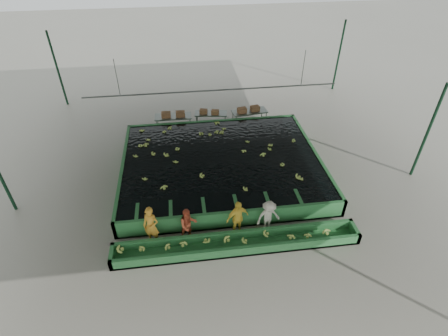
{
  "coord_description": "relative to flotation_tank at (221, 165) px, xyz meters",
  "views": [
    {
      "loc": [
        -1.8,
        -12.85,
        11.1
      ],
      "look_at": [
        0.0,
        0.5,
        1.0
      ],
      "focal_mm": 28.0,
      "sensor_mm": 36.0,
      "label": 1
    }
  ],
  "objects": [
    {
      "name": "shed_posts",
      "position": [
        0.0,
        -1.5,
        2.05
      ],
      "size": [
        20.0,
        22.0,
        5.0
      ],
      "primitive_type": null,
      "color": "black",
      "rests_on": "ground"
    },
    {
      "name": "cableway_rail",
      "position": [
        0.0,
        3.5,
        2.55
      ],
      "size": [
        0.08,
        0.08,
        14.0
      ],
      "primitive_type": "cylinder",
      "color": "#59605B",
      "rests_on": "shed_roof"
    },
    {
      "name": "rail_hanger_left",
      "position": [
        -5.0,
        3.5,
        3.55
      ],
      "size": [
        0.04,
        0.04,
        2.0
      ],
      "primitive_type": "cylinder",
      "color": "#59605B",
      "rests_on": "shed_roof"
    },
    {
      "name": "flotation_tank",
      "position": [
        0.0,
        0.0,
        0.0
      ],
      "size": [
        10.0,
        8.0,
        0.9
      ],
      "primitive_type": null,
      "color": "#2B6F36",
      "rests_on": "ground"
    },
    {
      "name": "worker_d",
      "position": [
        1.42,
        -4.3,
        0.33
      ],
      "size": [
        1.1,
        0.75,
        1.57
      ],
      "primitive_type": "imported",
      "rotation": [
        0.0,
        0.0,
        0.18
      ],
      "color": "beige",
      "rests_on": "ground"
    },
    {
      "name": "box_stack_left",
      "position": [
        -2.33,
        4.53,
        0.55
      ],
      "size": [
        1.4,
        0.42,
        0.3
      ],
      "primitive_type": null,
      "rotation": [
        0.0,
        0.0,
        -0.02
      ],
      "color": "brown",
      "rests_on": "packing_table_left"
    },
    {
      "name": "packing_table_mid",
      "position": [
        -0.03,
        4.88,
        -0.0
      ],
      "size": [
        2.06,
        1.05,
        0.9
      ],
      "primitive_type": null,
      "rotation": [
        0.0,
        0.0,
        -0.14
      ],
      "color": "#59605B",
      "rests_on": "ground"
    },
    {
      "name": "trough_bananas",
      "position": [
        0.0,
        -5.1,
        -0.05
      ],
      "size": [
        9.67,
        0.64,
        0.13
      ],
      "primitive_type": null,
      "color": "#B1CB55",
      "rests_on": "sorting_trough"
    },
    {
      "name": "rail_hanger_right",
      "position": [
        5.0,
        3.5,
        3.55
      ],
      "size": [
        0.04,
        0.04,
        2.0
      ],
      "primitive_type": "cylinder",
      "color": "#59605B",
      "rests_on": "shed_roof"
    },
    {
      "name": "packing_table_right",
      "position": [
        2.36,
        4.65,
        0.04
      ],
      "size": [
        2.25,
        1.14,
        0.98
      ],
      "primitive_type": null,
      "rotation": [
        0.0,
        0.0,
        0.13
      ],
      "color": "#59605B",
      "rests_on": "ground"
    },
    {
      "name": "ground",
      "position": [
        0.0,
        -1.5,
        -0.45
      ],
      "size": [
        80.0,
        80.0,
        0.0
      ],
      "primitive_type": "plane",
      "color": "gray",
      "rests_on": "ground"
    },
    {
      "name": "worker_c",
      "position": [
        0.11,
        -4.3,
        0.42
      ],
      "size": [
        1.1,
        0.75,
        1.73
      ],
      "primitive_type": "imported",
      "rotation": [
        0.0,
        0.0,
        0.35
      ],
      "color": "yellow",
      "rests_on": "ground"
    },
    {
      "name": "floating_bananas",
      "position": [
        0.0,
        0.8,
        0.4
      ],
      "size": [
        8.51,
        5.8,
        0.12
      ],
      "primitive_type": null,
      "color": "#B1CB55",
      "rests_on": "tank_water"
    },
    {
      "name": "tank_water",
      "position": [
        0.0,
        -0.0,
        0.4
      ],
      "size": [
        9.7,
        7.7,
        0.0
      ],
      "primitive_type": "cube",
      "color": "black",
      "rests_on": "flotation_tank"
    },
    {
      "name": "box_stack_mid",
      "position": [
        -0.13,
        4.8,
        0.45
      ],
      "size": [
        1.22,
        0.6,
        0.25
      ],
      "primitive_type": null,
      "rotation": [
        0.0,
        0.0,
        -0.25
      ],
      "color": "brown",
      "rests_on": "packing_table_mid"
    },
    {
      "name": "shed_roof",
      "position": [
        0.0,
        -1.5,
        4.55
      ],
      "size": [
        20.0,
        22.0,
        0.04
      ],
      "primitive_type": "cube",
      "color": "#92949D",
      "rests_on": "shed_posts"
    },
    {
      "name": "worker_b",
      "position": [
        -1.91,
        -4.3,
        0.33
      ],
      "size": [
        0.89,
        0.77,
        1.55
      ],
      "primitive_type": "imported",
      "rotation": [
        0.0,
        0.0,
        0.27
      ],
      "color": "#C04D2D",
      "rests_on": "ground"
    },
    {
      "name": "worker_a",
      "position": [
        -3.38,
        -4.3,
        0.45
      ],
      "size": [
        0.77,
        0.65,
        1.81
      ],
      "primitive_type": "imported",
      "rotation": [
        0.0,
        0.0,
        -0.38
      ],
      "color": "gold",
      "rests_on": "ground"
    },
    {
      "name": "packing_table_left",
      "position": [
        -2.34,
        4.61,
        0.05
      ],
      "size": [
        2.21,
        0.92,
        1.0
      ],
      "primitive_type": null,
      "rotation": [
        0.0,
        0.0,
        -0.02
      ],
      "color": "#59605B",
      "rests_on": "ground"
    },
    {
      "name": "sorting_trough",
      "position": [
        0.0,
        -5.1,
        -0.2
      ],
      "size": [
        10.0,
        1.0,
        0.5
      ],
      "primitive_type": null,
      "color": "#2B6F36",
      "rests_on": "ground"
    },
    {
      "name": "box_stack_right",
      "position": [
        2.27,
        4.59,
        0.53
      ],
      "size": [
        1.43,
        0.62,
        0.3
      ],
      "primitive_type": null,
      "rotation": [
        0.0,
        0.0,
        0.18
      ],
      "color": "brown",
      "rests_on": "packing_table_right"
    }
  ]
}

